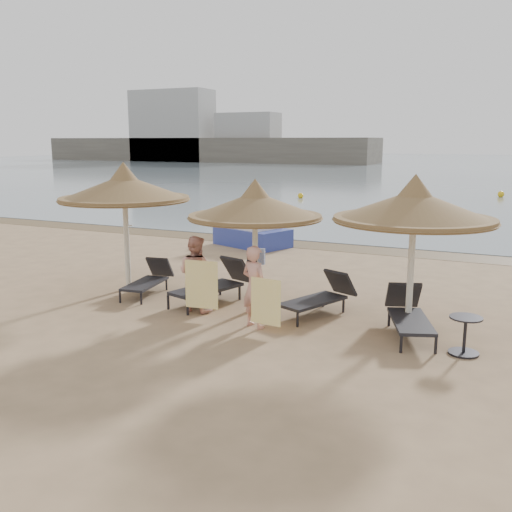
{
  "coord_description": "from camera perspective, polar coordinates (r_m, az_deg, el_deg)",
  "views": [
    {
      "loc": [
        5.57,
        -9.31,
        3.62
      ],
      "look_at": [
        0.69,
        1.2,
        1.26
      ],
      "focal_mm": 40.0,
      "sensor_mm": 36.0,
      "label": 1
    }
  ],
  "objects": [
    {
      "name": "pedal_boat",
      "position": [
        19.87,
        -0.42,
        2.29
      ],
      "size": [
        2.88,
        2.27,
        1.17
      ],
      "rotation": [
        0.0,
        0.0,
        -0.36
      ],
      "color": "#2B3A97",
      "rests_on": "ground"
    },
    {
      "name": "palapa_center",
      "position": [
        12.01,
        -0.09,
        5.01
      ],
      "size": [
        2.86,
        2.86,
        2.84
      ],
      "rotation": [
        0.0,
        0.0,
        0.38
      ],
      "color": "silver",
      "rests_on": "ground"
    },
    {
      "name": "lounger_far_right",
      "position": [
        11.24,
        15.0,
        -5.57
      ],
      "size": [
        1.27,
        2.05,
        0.87
      ],
      "rotation": [
        0.0,
        0.0,
        0.35
      ],
      "color": "black",
      "rests_on": "ground"
    },
    {
      "name": "palapa_right",
      "position": [
        11.05,
        15.55,
        4.76
      ],
      "size": [
        3.04,
        3.04,
        3.01
      ],
      "rotation": [
        0.0,
        0.0,
        0.39
      ],
      "color": "silver",
      "rests_on": "ground"
    },
    {
      "name": "ground",
      "position": [
        11.44,
        -5.7,
        -6.98
      ],
      "size": [
        160.0,
        160.0,
        0.0
      ],
      "primitive_type": "plane",
      "color": "#A2815C",
      "rests_on": "ground"
    },
    {
      "name": "towel_left",
      "position": [
        11.8,
        -5.48,
        -2.87
      ],
      "size": [
        0.72,
        0.11,
        1.01
      ],
      "rotation": [
        0.0,
        0.0,
        0.13
      ],
      "color": "yellow",
      "rests_on": "ground"
    },
    {
      "name": "bag_patterned",
      "position": [
        12.35,
        0.26,
        -0.03
      ],
      "size": [
        0.28,
        0.12,
        0.35
      ],
      "rotation": [
        0.0,
        0.0,
        0.09
      ],
      "color": "silver",
      "rests_on": "ground"
    },
    {
      "name": "far_shore",
      "position": [
        92.38,
        5.64,
        11.01
      ],
      "size": [
        150.0,
        54.8,
        12.0
      ],
      "color": "#655E52",
      "rests_on": "ground"
    },
    {
      "name": "buoy_left",
      "position": [
        36.3,
        4.48,
        6.04
      ],
      "size": [
        0.35,
        0.35,
        0.35
      ],
      "primitive_type": "sphere",
      "color": "yellow",
      "rests_on": "ground"
    },
    {
      "name": "bag_dark",
      "position": [
        12.05,
        -0.41,
        -0.4
      ],
      "size": [
        0.25,
        0.16,
        0.33
      ],
      "rotation": [
        0.0,
        0.0,
        -0.39
      ],
      "color": "black",
      "rests_on": "ground"
    },
    {
      "name": "lounger_far_left",
      "position": [
        13.91,
        -10.62,
        -2.25
      ],
      "size": [
        0.84,
        1.83,
        0.79
      ],
      "rotation": [
        0.0,
        0.0,
        0.15
      ],
      "color": "black",
      "rests_on": "ground"
    },
    {
      "name": "lounger_near_left",
      "position": [
        13.01,
        -4.04,
        -2.72
      ],
      "size": [
        1.28,
        2.22,
        0.95
      ],
      "rotation": [
        0.0,
        0.0,
        -0.29
      ],
      "color": "black",
      "rests_on": "ground"
    },
    {
      "name": "palapa_left",
      "position": [
        14.1,
        -13.04,
        6.59
      ],
      "size": [
        3.14,
        3.14,
        3.11
      ],
      "rotation": [
        0.0,
        0.0,
        -0.36
      ],
      "color": "silver",
      "rests_on": "ground"
    },
    {
      "name": "towel_right",
      "position": [
        10.79,
        0.98,
        -4.59
      ],
      "size": [
        0.64,
        0.09,
        0.9
      ],
      "rotation": [
        0.0,
        0.0,
        -0.1
      ],
      "color": "yellow",
      "rests_on": "ground"
    },
    {
      "name": "person_right",
      "position": [
        11.07,
        -0.15,
        -2.44
      ],
      "size": [
        1.01,
        0.81,
        1.9
      ],
      "primitive_type": "imported",
      "rotation": [
        0.0,
        0.0,
        2.82
      ],
      "color": "tan",
      "rests_on": "ground"
    },
    {
      "name": "wet_sand_strip",
      "position": [
        19.86,
        8.2,
        0.91
      ],
      "size": [
        200.0,
        1.6,
        0.01
      ],
      "primitive_type": "cube",
      "color": "brown",
      "rests_on": "ground"
    },
    {
      "name": "sea",
      "position": [
        89.56,
        21.58,
        8.41
      ],
      "size": [
        200.0,
        140.0,
        0.03
      ],
      "primitive_type": "cube",
      "color": "slate",
      "rests_on": "ground"
    },
    {
      "name": "buoy_mid",
      "position": [
        40.12,
        23.29,
        5.7
      ],
      "size": [
        0.41,
        0.41,
        0.41
      ],
      "primitive_type": "sphere",
      "color": "yellow",
      "rests_on": "ground"
    },
    {
      "name": "person_left",
      "position": [
        12.2,
        -6.09,
        -1.17
      ],
      "size": [
        0.92,
        0.64,
        1.91
      ],
      "primitive_type": "imported",
      "rotation": [
        0.0,
        0.0,
        3.06
      ],
      "color": "tan",
      "rests_on": "ground"
    },
    {
      "name": "lounger_near_right",
      "position": [
        12.17,
        6.52,
        -3.98
      ],
      "size": [
        1.3,
        2.0,
        0.85
      ],
      "rotation": [
        0.0,
        0.0,
        -0.39
      ],
      "color": "black",
      "rests_on": "ground"
    },
    {
      "name": "side_table",
      "position": [
        10.49,
        20.14,
        -7.58
      ],
      "size": [
        0.55,
        0.55,
        0.67
      ],
      "rotation": [
        0.0,
        0.0,
        -0.02
      ],
      "color": "black",
      "rests_on": "ground"
    }
  ]
}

